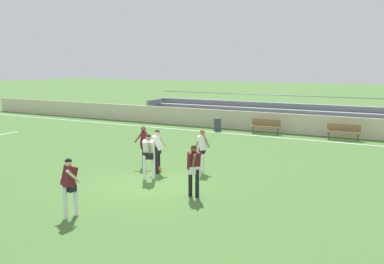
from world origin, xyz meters
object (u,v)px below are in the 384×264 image
(bleacher_stand, at_px, (299,115))
(bench_near_bin, at_px, (344,130))
(trash_bin, at_px, (217,124))
(player_white_dropping_back, at_px, (157,147))
(bench_far_left, at_px, (266,125))
(player_white_trailing_run, at_px, (202,147))
(player_dark_on_ball, at_px, (69,182))
(soccer_ball, at_px, (159,169))
(player_dark_wide_left, at_px, (144,142))
(player_dark_overlapping, at_px, (194,166))
(player_white_pressing_high, at_px, (149,152))

(bleacher_stand, xyz_separation_m, bench_near_bin, (3.14, -3.23, -0.30))
(trash_bin, height_order, player_white_dropping_back, player_white_dropping_back)
(bench_far_left, relative_size, player_white_trailing_run, 1.05)
(bleacher_stand, relative_size, player_white_trailing_run, 13.23)
(player_dark_on_ball, xyz_separation_m, soccer_ball, (-0.29, 5.17, -0.90))
(soccer_ball, bearing_deg, player_dark_wide_left, 158.66)
(bench_far_left, height_order, player_white_dropping_back, player_white_dropping_back)
(bleacher_stand, height_order, bench_far_left, bleacher_stand)
(player_dark_wide_left, distance_m, player_dark_overlapping, 4.32)
(player_dark_wide_left, height_order, player_dark_on_ball, player_dark_wide_left)
(bench_far_left, xyz_separation_m, player_dark_overlapping, (1.24, -12.43, 0.47))
(player_white_trailing_run, bearing_deg, player_white_pressing_high, -127.39)
(player_dark_overlapping, distance_m, soccer_ball, 3.46)
(bench_far_left, bearing_deg, player_dark_wide_left, -103.05)
(soccer_ball, bearing_deg, bench_near_bin, 60.53)
(player_dark_overlapping, height_order, soccer_ball, player_dark_overlapping)
(trash_bin, distance_m, soccer_ball, 10.15)
(bleacher_stand, relative_size, bench_far_left, 12.55)
(player_dark_wide_left, height_order, player_dark_overlapping, player_dark_wide_left)
(player_white_dropping_back, relative_size, player_dark_on_ball, 1.02)
(trash_bin, bearing_deg, soccer_ball, -80.29)
(player_white_dropping_back, xyz_separation_m, player_white_pressing_high, (0.22, -0.98, -0.00))
(trash_bin, xyz_separation_m, player_white_dropping_back, (1.75, -10.14, 0.62))
(player_dark_on_ball, bearing_deg, bleacher_stand, 82.66)
(bleacher_stand, distance_m, player_white_dropping_back, 13.96)
(player_white_dropping_back, distance_m, player_dark_overlapping, 3.22)
(player_white_pressing_high, relative_size, player_dark_overlapping, 1.01)
(bench_near_bin, xyz_separation_m, player_white_dropping_back, (-5.80, -10.48, 0.48))
(player_white_dropping_back, bearing_deg, player_white_trailing_run, 26.47)
(player_white_trailing_run, xyz_separation_m, player_dark_on_ball, (-1.32, -5.81, -0.01))
(bleacher_stand, bearing_deg, bench_far_left, -112.54)
(trash_bin, xyz_separation_m, player_dark_wide_left, (0.76, -9.63, 0.62))
(bleacher_stand, bearing_deg, player_white_pressing_high, -99.43)
(trash_bin, bearing_deg, player_dark_on_ball, -82.49)
(bench_near_bin, relative_size, player_dark_overlapping, 1.06)
(bench_far_left, relative_size, player_dark_overlapping, 1.06)
(player_dark_on_ball, bearing_deg, trash_bin, 97.51)
(trash_bin, xyz_separation_m, player_white_pressing_high, (1.97, -11.12, 0.62))
(bench_near_bin, relative_size, player_white_dropping_back, 1.05)
(player_white_pressing_high, bearing_deg, player_dark_wide_left, 129.15)
(player_white_trailing_run, bearing_deg, player_white_dropping_back, -153.53)
(bench_near_bin, bearing_deg, trash_bin, -177.47)
(player_white_dropping_back, bearing_deg, bench_far_left, 82.80)
(soccer_ball, bearing_deg, trash_bin, 99.71)
(bench_far_left, distance_m, trash_bin, 3.09)
(bleacher_stand, relative_size, player_dark_wide_left, 13.18)
(player_white_dropping_back, distance_m, player_white_pressing_high, 1.00)
(bench_far_left, bearing_deg, player_white_dropping_back, -97.20)
(bench_far_left, xyz_separation_m, player_white_pressing_high, (-1.10, -11.45, 0.48))
(bleacher_stand, distance_m, soccer_ball, 13.85)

